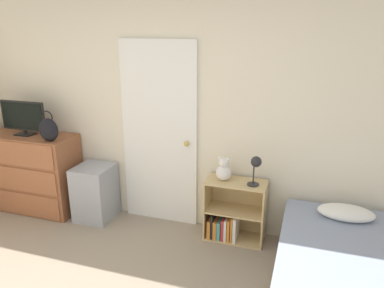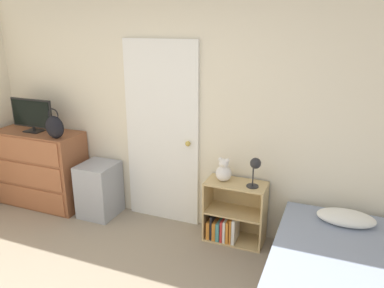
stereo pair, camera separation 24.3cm
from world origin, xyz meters
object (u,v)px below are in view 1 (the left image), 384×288
at_px(dresser, 33,172).
at_px(desk_lamp, 256,165).
at_px(teddy_bear, 224,170).
at_px(storage_bin, 95,192).
at_px(bed, 347,286).
at_px(handbag, 49,129).
at_px(tv, 23,117).
at_px(bookshelf, 231,216).

relative_size(dresser, desk_lamp, 3.53).
bearing_deg(teddy_bear, storage_bin, -177.79).
relative_size(desk_lamp, bed, 0.16).
bearing_deg(handbag, desk_lamp, 4.25).
relative_size(teddy_bear, desk_lamp, 0.80).
bearing_deg(tv, handbag, -15.84).
distance_m(dresser, storage_bin, 0.83).
xyz_separation_m(tv, teddy_bear, (2.33, 0.09, -0.39)).
bearing_deg(bookshelf, handbag, -173.92).
bearing_deg(dresser, storage_bin, 1.46).
height_order(handbag, bookshelf, handbag).
relative_size(handbag, bookshelf, 0.53).
distance_m(dresser, tv, 0.67).
bearing_deg(tv, bed, -11.20).
bearing_deg(desk_lamp, tv, -179.09).
bearing_deg(handbag, bookshelf, 6.08).
relative_size(handbag, storage_bin, 0.54).
relative_size(teddy_bear, bed, 0.13).
height_order(desk_lamp, bed, desk_lamp).
bearing_deg(dresser, desk_lamp, 0.73).
distance_m(handbag, bed, 3.22).
bearing_deg(tv, bookshelf, 2.11).
height_order(dresser, desk_lamp, desk_lamp).
xyz_separation_m(bookshelf, desk_lamp, (0.23, -0.05, 0.61)).
height_order(dresser, bed, dresser).
bearing_deg(handbag, dresser, 161.87).
bearing_deg(bookshelf, storage_bin, -177.83).
relative_size(storage_bin, bookshelf, 0.98).
bearing_deg(storage_bin, bed, -15.25).
xyz_separation_m(teddy_bear, desk_lamp, (0.32, -0.04, 0.11)).
height_order(tv, bed, tv).
bearing_deg(storage_bin, bookshelf, 2.17).
relative_size(tv, desk_lamp, 1.90).
distance_m(teddy_bear, desk_lamp, 0.34).
distance_m(tv, handbag, 0.45).
bearing_deg(dresser, bookshelf, 1.92).
xyz_separation_m(tv, storage_bin, (0.85, 0.03, -0.82)).
distance_m(storage_bin, teddy_bear, 1.54).
distance_m(bookshelf, bed, 1.33).
relative_size(handbag, desk_lamp, 1.12).
bearing_deg(bookshelf, bed, -35.98).
xyz_separation_m(handbag, desk_lamp, (2.22, 0.16, -0.20)).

